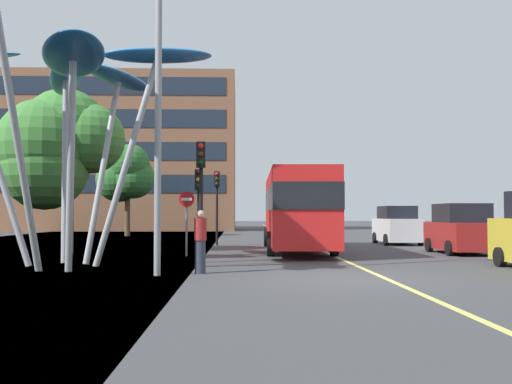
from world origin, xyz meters
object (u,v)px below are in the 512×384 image
object	(u,v)px
car_parked_far	(397,226)
car_parked_mid	(462,230)
pedestrian	(200,242)
traffic_light_kerb_near	(201,176)
street_lamp	(170,67)
traffic_light_kerb_far	(199,193)
leaf_sculpture	(60,65)
red_bus	(296,206)
traffic_light_island_mid	(217,192)
no_entry_sign	(187,213)

from	to	relation	value
car_parked_far	car_parked_mid	bearing A→B (deg)	-85.13
car_parked_mid	pedestrian	distance (m)	12.72
traffic_light_kerb_near	pedestrian	size ratio (longest dim) A/B	2.23
street_lamp	traffic_light_kerb_far	bearing A→B (deg)	87.36
leaf_sculpture	traffic_light_kerb_far	world-z (taller)	leaf_sculpture
traffic_light_kerb_far	street_lamp	world-z (taller)	street_lamp
leaf_sculpture	traffic_light_kerb_near	xyz separation A→B (m)	(4.32, 0.23, -3.41)
red_bus	street_lamp	size ratio (longest dim) A/B	1.30
car_parked_far	traffic_light_kerb_near	bearing A→B (deg)	-126.83
pedestrian	car_parked_mid	bearing A→B (deg)	36.85
car_parked_mid	car_parked_far	xyz separation A→B (m)	(-0.63, 7.42, 0.01)
traffic_light_kerb_near	traffic_light_kerb_far	bearing A→B (deg)	94.83
leaf_sculpture	traffic_light_kerb_near	size ratio (longest dim) A/B	2.71
traffic_light_island_mid	street_lamp	distance (m)	14.92
traffic_light_kerb_near	pedestrian	bearing A→B (deg)	-86.61
traffic_light_kerb_near	car_parked_mid	distance (m)	11.82
car_parked_mid	no_entry_sign	world-z (taller)	no_entry_sign
traffic_light_kerb_far	street_lamp	bearing A→B (deg)	-92.64
traffic_light_island_mid	car_parked_mid	distance (m)	12.27
leaf_sculpture	street_lamp	xyz separation A→B (m)	(3.64, -2.41, -0.64)
leaf_sculpture	pedestrian	xyz separation A→B (m)	(4.44, -1.90, -5.33)
car_parked_mid	no_entry_sign	distance (m)	11.21
traffic_light_island_mid	pedestrian	xyz separation A→B (m)	(0.06, -14.14, -1.89)
traffic_light_kerb_far	no_entry_sign	size ratio (longest dim) A/B	1.34
leaf_sculpture	pedestrian	bearing A→B (deg)	-23.20
traffic_light_kerb_near	street_lamp	size ratio (longest dim) A/B	0.43
red_bus	traffic_light_island_mid	xyz separation A→B (m)	(-3.65, 4.61, 0.81)
car_parked_far	pedestrian	xyz separation A→B (m)	(-9.54, -15.05, -0.10)
car_parked_far	traffic_light_kerb_far	bearing A→B (deg)	-139.08
traffic_light_kerb_near	car_parked_far	world-z (taller)	traffic_light_kerb_near
pedestrian	red_bus	bearing A→B (deg)	69.37
red_bus	car_parked_far	distance (m)	8.18
red_bus	car_parked_far	world-z (taller)	red_bus
street_lamp	no_entry_sign	xyz separation A→B (m)	(-0.16, 7.06, -3.90)
street_lamp	no_entry_sign	size ratio (longest dim) A/B	3.58
car_parked_far	leaf_sculpture	bearing A→B (deg)	-136.77
car_parked_far	street_lamp	distance (m)	19.24
traffic_light_kerb_far	car_parked_far	xyz separation A→B (m)	(10.03, 8.69, -1.46)
car_parked_mid	no_entry_sign	size ratio (longest dim) A/B	1.57
leaf_sculpture	no_entry_sign	world-z (taller)	leaf_sculpture
traffic_light_kerb_near	traffic_light_island_mid	distance (m)	12.00
red_bus	street_lamp	distance (m)	11.53
leaf_sculpture	street_lamp	size ratio (longest dim) A/B	1.17
traffic_light_kerb_far	traffic_light_island_mid	distance (m)	7.80
traffic_light_kerb_near	car_parked_far	xyz separation A→B (m)	(9.67, 12.91, -1.83)
leaf_sculpture	no_entry_sign	distance (m)	7.38
red_bus	leaf_sculpture	world-z (taller)	leaf_sculpture
traffic_light_kerb_near	traffic_light_kerb_far	size ratio (longest dim) A/B	1.16
car_parked_mid	pedestrian	world-z (taller)	car_parked_mid
leaf_sculpture	no_entry_sign	xyz separation A→B (m)	(3.49, 4.66, -4.54)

